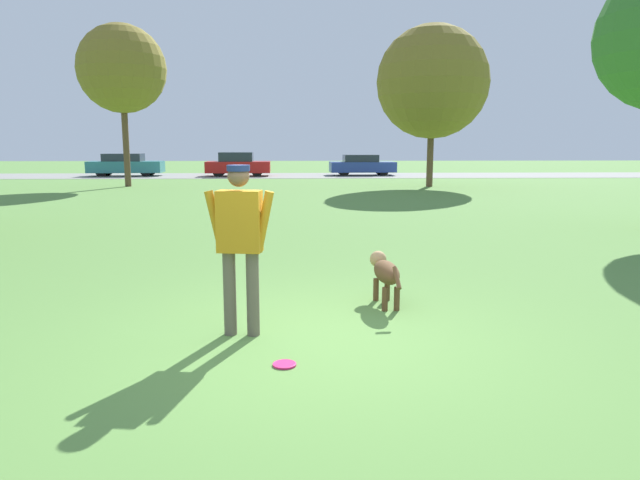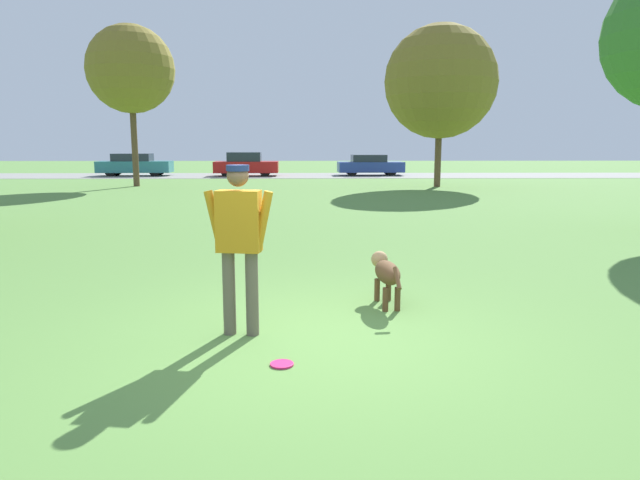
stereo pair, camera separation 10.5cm
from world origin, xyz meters
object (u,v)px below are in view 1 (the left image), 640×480
Objects in this scene: dog at (385,272)px; parked_car_teal at (126,165)px; frisbee at (284,364)px; tree_far_right at (432,82)px; parked_car_red at (238,165)px; tree_far_left at (122,69)px; person at (240,235)px; parked_car_blue at (362,165)px.

dog is 30.62m from parked_car_teal.
dog is 0.26× the size of parked_car_teal.
parked_car_teal reaches higher than frisbee.
parked_car_red is (-9.66, 8.83, -3.95)m from tree_far_right.
parked_car_red is (-3.55, 29.98, 0.68)m from frisbee.
frisbee is at bearing -73.56° from parked_car_teal.
tree_far_left reaches higher than tree_far_right.
parked_car_teal is (-10.36, 30.30, 0.66)m from frisbee.
dog is at bearing -81.88° from parked_car_red.
person is at bearing 118.25° from frisbee.
parked_car_teal is at bearing 150.93° from tree_far_right.
tree_far_right is 1.75× the size of parked_car_blue.
frisbee is 30.20m from parked_car_red.
parked_car_red is at bearing 96.76° from frisbee.
parked_car_blue is at bearing 89.36° from person.
tree_far_right is 1.85× the size of parked_car_red.
person is 31.07m from parked_car_teal.
dog is 2.30m from frisbee.
dog is 0.16× the size of tree_far_left.
parked_car_teal is at bearing 108.87° from frisbee.
frisbee is 32.02m from parked_car_teal.
dog is 5.39× the size of frisbee.
parked_car_blue is (7.59, 0.64, -0.07)m from parked_car_red.
dog is 28.44m from parked_car_red.
parked_car_teal reaches higher than dog.
frisbee is 0.05× the size of parked_car_teal.
parked_car_blue is (4.50, 29.77, -0.42)m from person.
parked_car_blue is at bearing -1.15° from parked_car_teal.
parked_car_blue is (2.86, 28.68, 0.22)m from dog.
tree_far_left is at bearing -145.28° from parked_car_blue.
tree_far_right is 1.62× the size of parked_car_teal.
parked_car_blue reaches higher than frisbee.
person is at bearing 117.80° from dog.
tree_far_left is 1.86× the size of parked_car_red.
parked_car_blue reaches higher than dog.
person is at bearing -73.85° from parked_car_teal.
parked_car_red is 7.62m from parked_car_blue.
person is 29.29m from parked_car_red.
tree_far_left reaches higher than parked_car_red.
tree_far_left is 1.63× the size of parked_car_teal.
tree_far_left is at bearing 18.55° from dog.
frisbee is at bearing -99.92° from parked_car_blue.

